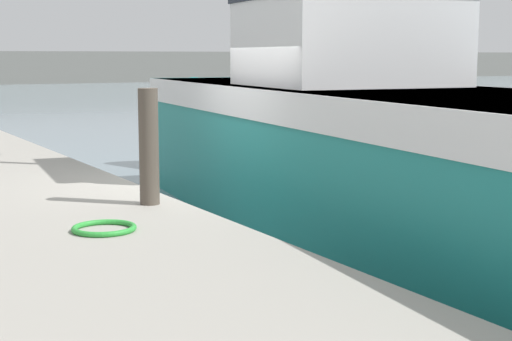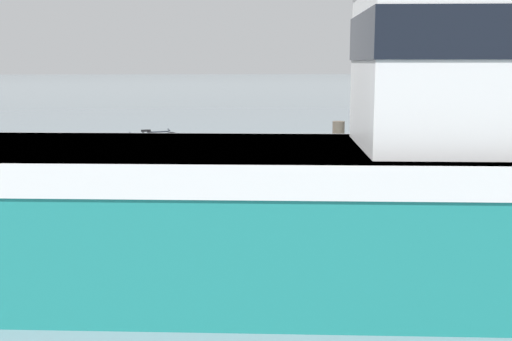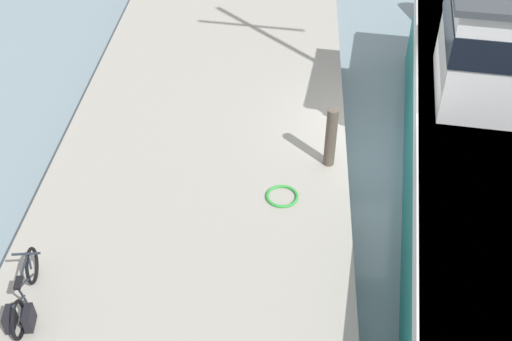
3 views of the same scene
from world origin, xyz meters
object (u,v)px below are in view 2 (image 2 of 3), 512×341
fishing_boat_main (386,187)px  bicycle_touring (144,144)px  mooring_post (338,156)px  water_bottle_by_bike (100,159)px

fishing_boat_main → bicycle_touring: bearing=-146.4°
mooring_post → water_bottle_by_bike: (-3.59, -4.88, -0.52)m
fishing_boat_main → bicycle_touring: (-7.90, -3.95, -0.38)m
fishing_boat_main → mooring_post: size_ratio=11.42×
bicycle_touring → mooring_post: 6.18m
bicycle_touring → water_bottle_by_bike: (1.14, -0.93, -0.18)m
fishing_boat_main → water_bottle_by_bike: bearing=-137.1°
mooring_post → bicycle_touring: bearing=-140.2°
bicycle_touring → water_bottle_by_bike: bicycle_touring is taller
fishing_boat_main → mooring_post: 3.16m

